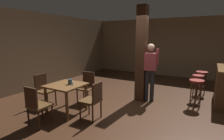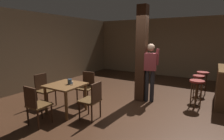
{
  "view_description": "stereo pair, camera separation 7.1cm",
  "coord_description": "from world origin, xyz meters",
  "px_view_note": "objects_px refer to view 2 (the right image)",
  "views": [
    {
      "loc": [
        1.69,
        -4.33,
        1.91
      ],
      "look_at": [
        -0.85,
        0.12,
        0.93
      ],
      "focal_mm": 28.0,
      "sensor_mm": 36.0,
      "label": 1
    },
    {
      "loc": [
        1.76,
        -4.3,
        1.91
      ],
      "look_at": [
        -0.85,
        0.12,
        0.93
      ],
      "focal_mm": 28.0,
      "sensor_mm": 36.0,
      "label": 2
    }
  ],
  "objects_px": {
    "chair_south": "(36,104)",
    "chair_north": "(87,86)",
    "standing_person": "(150,69)",
    "chair_west": "(44,88)",
    "bar_counter": "(224,85)",
    "salt_shaker": "(73,83)",
    "dining_table": "(66,90)",
    "napkin_cup": "(70,82)",
    "bar_stool_mid": "(198,82)",
    "bar_stool_far": "(202,77)",
    "bar_stool_near": "(197,87)",
    "chair_east": "(92,99)"
  },
  "relations": [
    {
      "from": "dining_table",
      "to": "salt_shaker",
      "type": "relative_size",
      "value": 10.42
    },
    {
      "from": "salt_shaker",
      "to": "napkin_cup",
      "type": "bearing_deg",
      "value": 165.69
    },
    {
      "from": "salt_shaker",
      "to": "bar_stool_mid",
      "type": "xyz_separation_m",
      "value": [
        2.62,
        2.57,
        -0.2
      ]
    },
    {
      "from": "dining_table",
      "to": "chair_east",
      "type": "height_order",
      "value": "chair_east"
    },
    {
      "from": "dining_table",
      "to": "chair_north",
      "type": "xyz_separation_m",
      "value": [
        0.03,
        0.81,
        -0.09
      ]
    },
    {
      "from": "chair_north",
      "to": "salt_shaker",
      "type": "xyz_separation_m",
      "value": [
        0.18,
        -0.77,
        0.27
      ]
    },
    {
      "from": "dining_table",
      "to": "bar_counter",
      "type": "height_order",
      "value": "bar_counter"
    },
    {
      "from": "dining_table",
      "to": "standing_person",
      "type": "bearing_deg",
      "value": 48.58
    },
    {
      "from": "bar_counter",
      "to": "napkin_cup",
      "type": "bearing_deg",
      "value": -141.79
    },
    {
      "from": "chair_west",
      "to": "salt_shaker",
      "type": "bearing_deg",
      "value": 2.49
    },
    {
      "from": "napkin_cup",
      "to": "bar_stool_mid",
      "type": "bearing_deg",
      "value": 42.91
    },
    {
      "from": "chair_north",
      "to": "standing_person",
      "type": "relative_size",
      "value": 0.52
    },
    {
      "from": "salt_shaker",
      "to": "bar_counter",
      "type": "relative_size",
      "value": 0.05
    },
    {
      "from": "bar_counter",
      "to": "chair_south",
      "type": "bearing_deg",
      "value": -134.29
    },
    {
      "from": "bar_stool_near",
      "to": "chair_south",
      "type": "bearing_deg",
      "value": -134.81
    },
    {
      "from": "chair_east",
      "to": "chair_north",
      "type": "xyz_separation_m",
      "value": [
        -0.81,
        0.8,
        0.0
      ]
    },
    {
      "from": "salt_shaker",
      "to": "bar_stool_near",
      "type": "height_order",
      "value": "salt_shaker"
    },
    {
      "from": "napkin_cup",
      "to": "bar_stool_near",
      "type": "distance_m",
      "value": 3.37
    },
    {
      "from": "chair_east",
      "to": "bar_stool_near",
      "type": "bearing_deg",
      "value": 45.26
    },
    {
      "from": "standing_person",
      "to": "bar_stool_mid",
      "type": "bearing_deg",
      "value": 33.16
    },
    {
      "from": "bar_stool_near",
      "to": "salt_shaker",
      "type": "bearing_deg",
      "value": -142.9
    },
    {
      "from": "chair_north",
      "to": "napkin_cup",
      "type": "xyz_separation_m",
      "value": [
        0.06,
        -0.74,
        0.3
      ]
    },
    {
      "from": "salt_shaker",
      "to": "bar_stool_mid",
      "type": "bearing_deg",
      "value": 44.54
    },
    {
      "from": "bar_stool_far",
      "to": "standing_person",
      "type": "bearing_deg",
      "value": -130.55
    },
    {
      "from": "dining_table",
      "to": "salt_shaker",
      "type": "height_order",
      "value": "salt_shaker"
    },
    {
      "from": "chair_south",
      "to": "chair_north",
      "type": "xyz_separation_m",
      "value": [
        0.05,
        1.66,
        0.0
      ]
    },
    {
      "from": "chair_south",
      "to": "bar_stool_far",
      "type": "height_order",
      "value": "chair_south"
    },
    {
      "from": "dining_table",
      "to": "chair_south",
      "type": "distance_m",
      "value": 0.86
    },
    {
      "from": "napkin_cup",
      "to": "bar_stool_near",
      "type": "bearing_deg",
      "value": 35.44
    },
    {
      "from": "chair_south",
      "to": "bar_stool_near",
      "type": "relative_size",
      "value": 1.17
    },
    {
      "from": "chair_south",
      "to": "standing_person",
      "type": "xyz_separation_m",
      "value": [
        1.61,
        2.65,
        0.5
      ]
    },
    {
      "from": "chair_south",
      "to": "napkin_cup",
      "type": "xyz_separation_m",
      "value": [
        0.11,
        0.92,
        0.3
      ]
    },
    {
      "from": "chair_west",
      "to": "bar_counter",
      "type": "distance_m",
      "value": 5.1
    },
    {
      "from": "bar_stool_mid",
      "to": "bar_stool_far",
      "type": "height_order",
      "value": "bar_stool_mid"
    },
    {
      "from": "bar_counter",
      "to": "bar_stool_far",
      "type": "bearing_deg",
      "value": 135.11
    },
    {
      "from": "chair_north",
      "to": "bar_counter",
      "type": "distance_m",
      "value": 3.96
    },
    {
      "from": "chair_north",
      "to": "bar_stool_mid",
      "type": "distance_m",
      "value": 3.33
    },
    {
      "from": "napkin_cup",
      "to": "bar_stool_mid",
      "type": "height_order",
      "value": "napkin_cup"
    },
    {
      "from": "chair_east",
      "to": "napkin_cup",
      "type": "height_order",
      "value": "chair_east"
    },
    {
      "from": "chair_west",
      "to": "chair_north",
      "type": "xyz_separation_m",
      "value": [
        0.85,
        0.82,
        0.0
      ]
    },
    {
      "from": "standing_person",
      "to": "chair_west",
      "type": "bearing_deg",
      "value": -143.08
    },
    {
      "from": "napkin_cup",
      "to": "chair_west",
      "type": "bearing_deg",
      "value": -175.25
    },
    {
      "from": "dining_table",
      "to": "chair_west",
      "type": "xyz_separation_m",
      "value": [
        -0.82,
        -0.01,
        -0.09
      ]
    },
    {
      "from": "dining_table",
      "to": "napkin_cup",
      "type": "xyz_separation_m",
      "value": [
        0.09,
        0.06,
        0.21
      ]
    },
    {
      "from": "standing_person",
      "to": "bar_counter",
      "type": "xyz_separation_m",
      "value": [
        1.89,
        0.93,
        -0.46
      ]
    },
    {
      "from": "chair_west",
      "to": "salt_shaker",
      "type": "distance_m",
      "value": 1.07
    },
    {
      "from": "salt_shaker",
      "to": "bar_stool_near",
      "type": "relative_size",
      "value": 0.11
    },
    {
      "from": "napkin_cup",
      "to": "bar_stool_far",
      "type": "relative_size",
      "value": 0.17
    },
    {
      "from": "chair_west",
      "to": "napkin_cup",
      "type": "bearing_deg",
      "value": 4.75
    },
    {
      "from": "dining_table",
      "to": "napkin_cup",
      "type": "distance_m",
      "value": 0.23
    }
  ]
}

